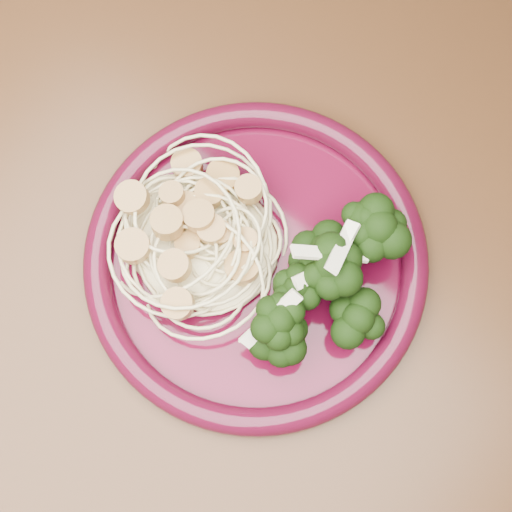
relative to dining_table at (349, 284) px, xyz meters
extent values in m
plane|color=brown|center=(0.00, 0.00, -0.65)|extent=(3.50, 3.50, 0.00)
cube|color=#472814|center=(0.00, 0.00, 0.08)|extent=(1.20, 0.80, 0.04)
cylinder|color=#44061B|center=(-0.06, -0.06, 0.10)|extent=(0.32, 0.32, 0.01)
torus|color=#44071C|center=(-0.06, -0.06, 0.11)|extent=(0.32, 0.32, 0.02)
ellipsoid|color=beige|center=(-0.10, -0.07, 0.12)|extent=(0.15, 0.14, 0.03)
ellipsoid|color=black|center=(-0.01, -0.04, 0.13)|extent=(0.13, 0.16, 0.05)
camera|label=1|loc=(0.03, -0.17, 0.62)|focal=50.00mm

